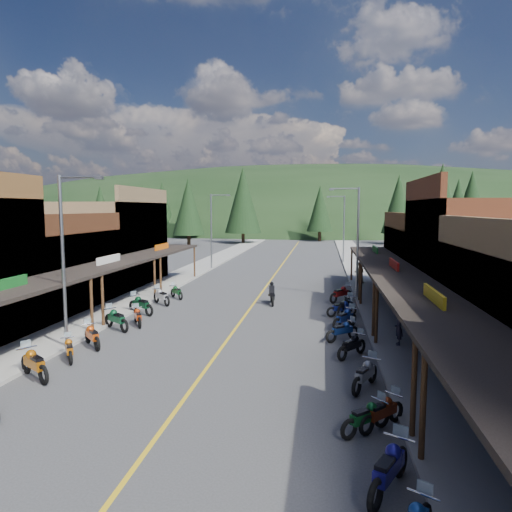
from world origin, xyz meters
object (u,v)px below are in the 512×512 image
at_px(pine_4, 398,204).
at_px(bike_east_10, 341,293).
at_px(pedestrian_east_b, 360,273).
at_px(pine_0, 101,208).
at_px(bike_east_3, 382,411).
at_px(shop_east_3, 442,260).
at_px(shop_west_2, 36,270).
at_px(bike_east_7, 345,317).
at_px(pine_1, 188,205).
at_px(streetlight_0, 66,254).
at_px(shop_west_3, 105,244).
at_px(bike_west_7, 138,316).
at_px(bike_west_9, 161,296).
at_px(pine_9, 458,209).
at_px(pine_2, 243,200).
at_px(streetlight_2, 356,237).
at_px(bike_west_6, 116,318).
at_px(bike_east_9, 345,305).
at_px(streetlight_1, 213,228).
at_px(pine_10, 188,207).
at_px(pine_11, 441,203).
at_px(bike_west_4, 69,348).
at_px(bike_east_8, 342,307).
at_px(bike_east_1, 389,467).
at_px(pine_3, 320,208).
at_px(pedestrian_east_a, 399,328).
at_px(pine_7, 162,205).
at_px(bike_east_6, 342,330).
at_px(bike_west_10, 177,291).
at_px(pine_8, 143,212).
at_px(shop_east_2, 488,262).
at_px(streetlight_3, 343,226).
at_px(pine_5, 471,201).
at_px(bike_west_3, 34,362).
at_px(bike_east_2, 366,416).
at_px(bike_west_8, 141,304).
at_px(bike_east_4, 365,373).
at_px(rider_on_bike, 272,295).

distance_m(pine_4, bike_east_10, 55.07).
bearing_deg(pine_4, pedestrian_east_b, -102.60).
bearing_deg(pine_0, bike_east_3, -57.82).
height_order(shop_east_3, pine_0, pine_0).
height_order(shop_west_2, bike_east_7, shop_west_2).
bearing_deg(pine_1, bike_east_10, -64.69).
bearing_deg(streetlight_0, shop_west_3, 111.55).
distance_m(bike_west_7, bike_west_9, 5.56).
relative_size(pine_9, bike_east_10, 4.74).
distance_m(shop_west_2, pine_2, 56.69).
bearing_deg(pine_9, streetlight_2, -114.74).
xyz_separation_m(bike_west_6, bike_east_9, (12.34, 5.36, -0.02)).
height_order(streetlight_1, pine_10, pine_10).
xyz_separation_m(shop_east_3, bike_east_9, (-7.69, -8.49, -1.90)).
bearing_deg(pine_11, bike_west_4, -119.84).
bearing_deg(bike_east_8, pine_2, 168.48).
height_order(pine_0, bike_east_7, pine_0).
bearing_deg(streetlight_1, bike_west_9, -87.43).
xyz_separation_m(pine_1, pine_9, (48.00, -25.00, -0.86)).
height_order(bike_west_7, bike_east_1, bike_east_1).
height_order(pine_3, pine_4, pine_4).
xyz_separation_m(pine_1, pine_3, (28.00, -4.00, -0.75)).
height_order(pine_11, pedestrian_east_a, pine_11).
distance_m(streetlight_0, pedestrian_east_b, 25.33).
height_order(pine_7, bike_east_6, pine_7).
bearing_deg(bike_west_10, pine_8, 73.64).
bearing_deg(bike_east_8, streetlight_2, 141.32).
bearing_deg(shop_east_2, pine_4, 85.86).
height_order(pine_10, bike_east_3, pine_10).
relative_size(streetlight_3, pine_9, 0.74).
bearing_deg(streetlight_2, pine_3, 92.91).
relative_size(pine_5, pine_10, 1.21).
distance_m(pine_5, bike_east_1, 91.61).
bearing_deg(bike_west_9, pine_11, 5.92).
relative_size(bike_west_3, bike_west_4, 1.25).
bearing_deg(shop_west_3, bike_east_7, -30.80).
height_order(streetlight_1, pine_2, pine_2).
distance_m(bike_east_3, bike_east_10, 18.49).
distance_m(pine_8, bike_east_3, 59.35).
relative_size(streetlight_2, pine_1, 0.64).
bearing_deg(bike_east_10, pine_3, 131.90).
height_order(shop_west_3, pine_0, pine_0).
distance_m(bike_east_2, bike_east_8, 14.54).
distance_m(bike_west_3, bike_east_2, 12.41).
bearing_deg(pine_8, pine_7, 105.52).
distance_m(pine_7, bike_west_8, 79.42).
bearing_deg(bike_east_4, pine_11, 100.07).
bearing_deg(rider_on_bike, pedestrian_east_a, -61.03).
xyz_separation_m(shop_west_3, bike_west_8, (7.38, -10.20, -2.85)).
bearing_deg(bike_west_10, streetlight_0, -137.38).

